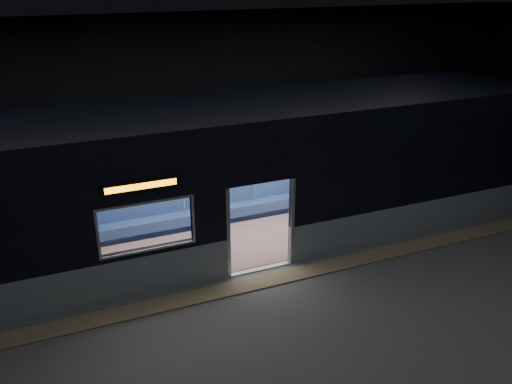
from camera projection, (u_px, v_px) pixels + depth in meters
station_floor at (281, 294)px, 10.99m from camera, size 24.00×14.00×0.01m
station_envelope at (285, 118)px, 9.59m from camera, size 24.00×14.00×5.00m
tactile_strip at (270, 280)px, 11.45m from camera, size 22.80×0.50×0.03m
metro_car at (235, 169)px, 12.44m from camera, size 18.00×3.04×3.35m
passenger at (305, 181)px, 14.56m from camera, size 0.42×0.73×1.43m
handbag at (309, 188)px, 14.40m from camera, size 0.39×0.36×0.16m
transit_map at (345, 148)px, 15.07m from camera, size 1.01×0.03×0.66m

